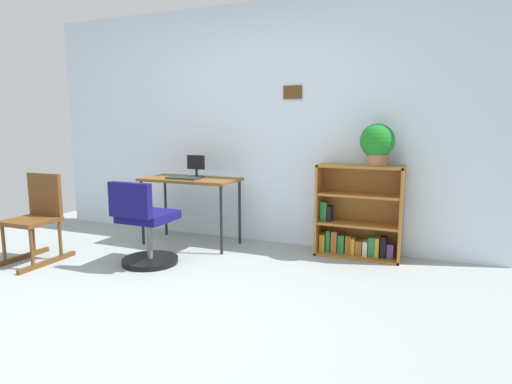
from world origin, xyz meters
The scene contains 9 objects.
ground_plane centered at (0.00, 0.00, 0.00)m, with size 6.24×6.24×0.00m, color #909A9A.
wall_back centered at (0.00, 2.15, 1.29)m, with size 5.20×0.12×2.57m.
desk centered at (-0.53, 1.68, 0.66)m, with size 1.04×0.52×0.73m.
monitor centered at (-0.51, 1.77, 0.84)m, with size 0.21×0.18×0.24m.
keyboard centered at (-0.56, 1.58, 0.74)m, with size 0.36×0.14×0.02m, color #232D2B.
office_chair centered at (-0.55, 0.89, 0.34)m, with size 0.52×0.55×0.80m.
rocking_chair centered at (-1.59, 0.62, 0.43)m, with size 0.42×0.64×0.83m.
bookshelf_low centered at (1.21, 1.95, 0.40)m, with size 0.82×0.30×0.91m.
potted_plant_on_shelf centered at (1.37, 1.90, 1.13)m, with size 0.32×0.32×0.40m.
Camera 1 is at (1.88, -2.28, 1.30)m, focal length 30.24 mm.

